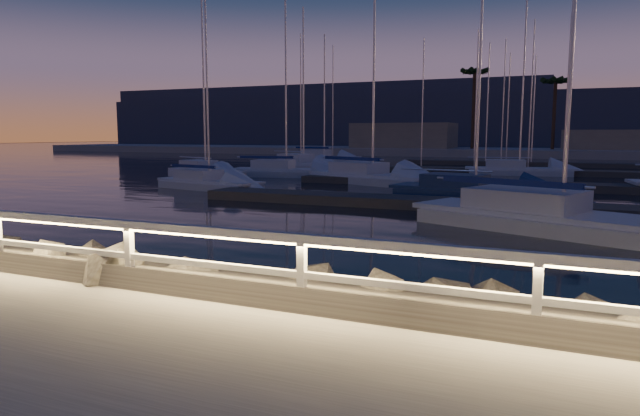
# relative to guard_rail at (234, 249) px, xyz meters

# --- Properties ---
(ground) EXTENTS (400.00, 400.00, 0.00)m
(ground) POSITION_rel_guard_rail_xyz_m (0.07, 0.00, -0.77)
(ground) COLOR #B0AA9F
(ground) RESTS_ON ground
(harbor_water) EXTENTS (400.00, 440.00, 0.60)m
(harbor_water) POSITION_rel_guard_rail_xyz_m (0.07, 31.22, -1.74)
(harbor_water) COLOR black
(harbor_water) RESTS_ON ground
(guard_rail) EXTENTS (44.11, 0.12, 1.06)m
(guard_rail) POSITION_rel_guard_rail_xyz_m (0.00, 0.00, 0.00)
(guard_rail) COLOR white
(guard_rail) RESTS_ON ground
(floating_docks) EXTENTS (22.00, 36.00, 0.40)m
(floating_docks) POSITION_rel_guard_rail_xyz_m (0.07, 32.50, -1.17)
(floating_docks) COLOR #504B42
(floating_docks) RESTS_ON ground
(far_shore) EXTENTS (160.00, 14.00, 5.20)m
(far_shore) POSITION_rel_guard_rail_xyz_m (-0.06, 74.05, -0.48)
(far_shore) COLOR #B0AA9F
(far_shore) RESTS_ON ground
(palm_left) EXTENTS (3.00, 3.00, 11.20)m
(palm_left) POSITION_rel_guard_rail_xyz_m (-7.93, 72.00, 9.36)
(palm_left) COLOR #432E1F
(palm_left) RESTS_ON ground
(palm_center) EXTENTS (3.00, 3.00, 9.70)m
(palm_center) POSITION_rel_guard_rail_xyz_m (2.07, 73.00, 8.01)
(palm_center) COLOR #432E1F
(palm_center) RESTS_ON ground
(distant_hills) EXTENTS (230.00, 37.50, 18.00)m
(distant_hills) POSITION_rel_guard_rail_xyz_m (-22.06, 133.69, 3.96)
(distant_hills) COLOR #343B51
(distant_hills) RESTS_ON ground
(sailboat_a) EXTENTS (7.19, 4.45, 11.98)m
(sailboat_a) POSITION_rel_guard_rail_xyz_m (-18.75, 25.87, -0.94)
(sailboat_a) COLOR silver
(sailboat_a) RESTS_ON ground
(sailboat_c) EXTENTS (8.11, 3.62, 13.32)m
(sailboat_c) POSITION_rel_guard_rail_xyz_m (0.18, 20.02, -0.95)
(sailboat_c) COLOR navy
(sailboat_c) RESTS_ON ground
(sailboat_d) EXTENTS (9.72, 5.95, 15.96)m
(sailboat_d) POSITION_rel_guard_rail_xyz_m (3.95, 12.10, -0.92)
(sailboat_d) COLOR silver
(sailboat_d) RESTS_ON ground
(sailboat_e) EXTENTS (8.07, 4.89, 13.41)m
(sailboat_e) POSITION_rel_guard_rail_xyz_m (-16.46, 36.67, -0.91)
(sailboat_e) COLOR silver
(sailboat_e) RESTS_ON ground
(sailboat_f) EXTENTS (6.95, 3.44, 11.42)m
(sailboat_f) POSITION_rel_guard_rail_xyz_m (-13.81, 19.11, -0.97)
(sailboat_f) COLOR silver
(sailboat_f) RESTS_ON ground
(sailboat_g) EXTENTS (9.27, 5.84, 15.31)m
(sailboat_g) POSITION_rel_guard_rail_xyz_m (-6.85, 26.10, -0.91)
(sailboat_g) COLOR silver
(sailboat_g) RESTS_ON ground
(sailboat_j) EXTENTS (7.91, 3.57, 13.03)m
(sailboat_j) POSITION_rel_guard_rail_xyz_m (-14.17, 28.89, -0.94)
(sailboat_j) COLOR silver
(sailboat_j) RESTS_ON ground
(sailboat_k) EXTENTS (7.91, 3.37, 13.02)m
(sailboat_k) POSITION_rel_guard_rail_xyz_m (0.70, 37.27, -0.96)
(sailboat_k) COLOR silver
(sailboat_k) RESTS_ON ground
(sailboat_m) EXTENTS (8.09, 3.18, 13.50)m
(sailboat_m) POSITION_rel_guard_rail_xyz_m (-20.15, 49.56, -0.90)
(sailboat_m) COLOR silver
(sailboat_m) RESTS_ON ground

